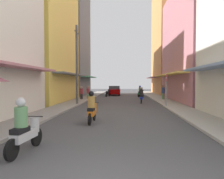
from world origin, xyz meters
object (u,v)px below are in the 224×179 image
Objects in this scene: motorbike_blue at (141,96)px; pedestrian_foreground at (163,93)px; motorbike_green at (140,92)px; motorbike_orange at (92,109)px; utility_pole at (77,65)px; street_sign_no_entry at (166,86)px; motorbike_black at (108,93)px; parked_car at (115,90)px; pedestrian_midway at (88,93)px; motorbike_silver at (25,128)px; pedestrian_far at (82,93)px.

motorbike_blue is 1.08× the size of pedestrian_foreground.
motorbike_green is 17.52m from motorbike_orange.
utility_pole reaches higher than pedestrian_foreground.
street_sign_no_entry reaches higher than motorbike_green.
motorbike_green reaches higher than motorbike_black.
street_sign_no_entry is at bearing -72.27° from parked_car.
pedestrian_foreground is 1.09× the size of pedestrian_midway.
parked_car is 14.66m from utility_pole.
motorbike_silver is at bearing -92.43° from parked_car.
motorbike_orange is at bearing -107.62° from motorbike_blue.
parked_car is at bearing 123.89° from pedestrian_foreground.
motorbike_orange is 8.70m from utility_pole.
parked_car is at bearing 79.83° from utility_pole.
street_sign_no_entry is (6.05, 10.95, 1.01)m from motorbike_silver.
motorbike_orange is 0.68× the size of street_sign_no_entry.
pedestrian_far is at bearing -146.74° from motorbike_green.
motorbike_black is 3.33m from parked_car.
motorbike_silver is at bearing -90.94° from motorbike_black.
motorbike_blue is 1.16× the size of pedestrian_far.
pedestrian_far is (-6.85, -4.49, 0.07)m from motorbike_green.
motorbike_orange is (-3.17, -9.97, 0.00)m from motorbike_blue.
motorbike_black is 0.98× the size of motorbike_silver.
parked_car is 2.65× the size of pedestrian_far.
pedestrian_far is at bearing 143.05° from street_sign_no_entry.
pedestrian_midway reaches higher than motorbike_black.
motorbike_orange is 1.18× the size of pedestrian_midway.
motorbike_blue is (3.97, -8.75, 0.20)m from motorbike_black.
parked_car is 2.67× the size of pedestrian_midway.
pedestrian_midway is at bearing -110.97° from motorbike_black.
motorbike_orange is 4.56m from motorbike_silver.
motorbike_black is at bearing 80.62° from utility_pole.
motorbike_black is 1.14× the size of pedestrian_far.
utility_pole reaches higher than motorbike_green.
street_sign_no_entry is (4.86, 6.55, 1.01)m from motorbike_orange.
utility_pole is at bearing 96.66° from motorbike_silver.
pedestrian_far is at bearing 96.92° from motorbike_silver.
pedestrian_foreground reaches higher than pedestrian_midway.
utility_pole is at bearing -100.17° from parked_car.
motorbike_silver is at bearing -118.91° from street_sign_no_entry.
motorbike_silver is at bearing -106.86° from motorbike_blue.
motorbike_green is at bearing 96.82° from street_sign_no_entry.
pedestrian_foreground is (6.62, -5.52, 0.33)m from motorbike_black.
pedestrian_foreground is (2.22, -3.95, 0.13)m from motorbike_green.
utility_pole is 7.79m from street_sign_no_entry.
motorbike_black is at bearing 68.01° from pedestrian_far.
motorbike_green is 0.96× the size of motorbike_silver.
street_sign_no_entry is (7.47, -1.25, -1.83)m from utility_pole.
motorbike_orange is at bearing -113.78° from pedestrian_foreground.
pedestrian_foreground reaches higher than motorbike_green.
motorbike_black is 6.55m from pedestrian_far.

